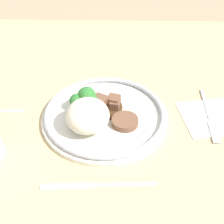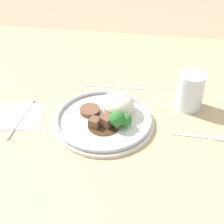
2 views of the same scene
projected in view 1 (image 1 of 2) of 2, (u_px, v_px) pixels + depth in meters
name	position (u px, v px, depth m)	size (l,w,h in m)	color
ground_plane	(109.00, 149.00, 0.70)	(8.00, 8.00, 0.00)	#998466
dining_table	(109.00, 142.00, 0.69)	(1.19, 1.14, 0.04)	tan
napkin	(214.00, 117.00, 0.72)	(0.17, 0.15, 0.00)	silver
plate	(100.00, 114.00, 0.70)	(0.29, 0.29, 0.08)	silver
fork	(210.00, 119.00, 0.71)	(0.02, 0.19, 0.00)	silver
knife	(94.00, 186.00, 0.58)	(0.22, 0.02, 0.00)	silver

